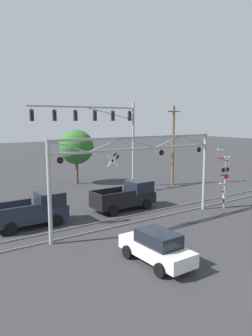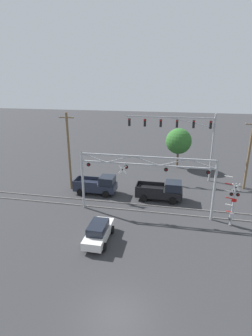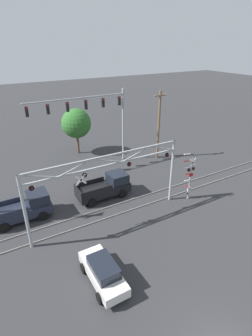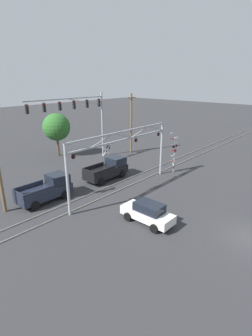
{
  "view_description": "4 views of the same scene",
  "coord_description": "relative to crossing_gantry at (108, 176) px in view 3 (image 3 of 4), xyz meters",
  "views": [
    {
      "loc": [
        -13.54,
        -4.83,
        7.21
      ],
      "look_at": [
        -1.85,
        11.67,
        4.21
      ],
      "focal_mm": 35.0,
      "sensor_mm": 36.0,
      "label": 1
    },
    {
      "loc": [
        2.82,
        -11.23,
        13.11
      ],
      "look_at": [
        -2.29,
        14.31,
        4.2
      ],
      "focal_mm": 28.0,
      "sensor_mm": 36.0,
      "label": 2
    },
    {
      "loc": [
        -7.9,
        -4.0,
        14.01
      ],
      "look_at": [
        2.29,
        13.76,
        3.98
      ],
      "focal_mm": 28.0,
      "sensor_mm": 36.0,
      "label": 3
    },
    {
      "loc": [
        -17.84,
        -3.73,
        10.82
      ],
      "look_at": [
        -0.58,
        11.73,
        2.79
      ],
      "focal_mm": 28.0,
      "sensor_mm": 36.0,
      "label": 4
    }
  ],
  "objects": [
    {
      "name": "pickup_truck_following",
      "position": [
        -6.15,
        3.85,
        -3.26
      ],
      "size": [
        4.99,
        2.28,
        2.22
      ],
      "color": "#1E2333",
      "rests_on": "ground_plane"
    },
    {
      "name": "background_tree_beyond_span",
      "position": [
        3.04,
        15.51,
        -0.13
      ],
      "size": [
        3.87,
        3.87,
        6.13
      ],
      "color": "brown",
      "rests_on": "ground_plane"
    },
    {
      "name": "utility_pole_right",
      "position": [
        11.4,
        8.77,
        0.18
      ],
      "size": [
        1.8,
        0.28,
        8.69
      ],
      "color": "brown",
      "rests_on": "ground_plane"
    },
    {
      "name": "sedan_waiting",
      "position": [
        -3.2,
        -5.56,
        -3.45
      ],
      "size": [
        1.9,
        4.31,
        1.7
      ],
      "color": "silver",
      "rests_on": "ground_plane"
    },
    {
      "name": "crossing_gantry",
      "position": [
        0.0,
        0.0,
        0.0
      ],
      "size": [
        13.31,
        0.28,
        6.1
      ],
      "color": "#9EA0A5",
      "rests_on": "ground_plane"
    },
    {
      "name": "traffic_signal_span",
      "position": [
        4.01,
        10.65,
        2.19
      ],
      "size": [
        11.59,
        0.39,
        8.99
      ],
      "color": "#9EA0A5",
      "rests_on": "ground_plane"
    },
    {
      "name": "crossing_signal_mast",
      "position": [
        8.18,
        -0.74,
        -2.26
      ],
      "size": [
        1.51,
        0.35,
        4.95
      ],
      "color": "#9EA0A5",
      "rests_on": "ground_plane"
    },
    {
      "name": "rail_track_near",
      "position": [
        0.02,
        0.28,
        -4.26
      ],
      "size": [
        80.0,
        0.08,
        0.1
      ],
      "primitive_type": "cube",
      "color": "gray",
      "rests_on": "ground_plane"
    },
    {
      "name": "rail_track_far",
      "position": [
        0.02,
        1.72,
        -4.26
      ],
      "size": [
        80.0,
        0.08,
        0.1
      ],
      "primitive_type": "cube",
      "color": "gray",
      "rests_on": "ground_plane"
    },
    {
      "name": "pickup_truck_lead",
      "position": [
        1.49,
        3.61,
        -3.26
      ],
      "size": [
        5.22,
        2.28,
        2.22
      ],
      "color": "black",
      "rests_on": "ground_plane"
    }
  ]
}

